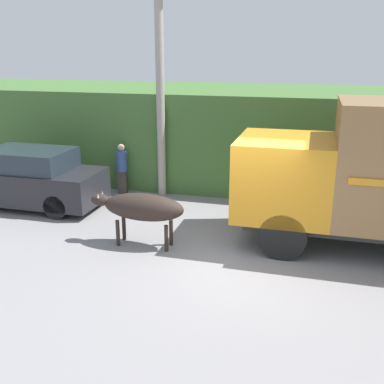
{
  "coord_description": "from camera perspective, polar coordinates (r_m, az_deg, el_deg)",
  "views": [
    {
      "loc": [
        1.39,
        -8.69,
        4.32
      ],
      "look_at": [
        -1.21,
        0.85,
        1.2
      ],
      "focal_mm": 42.0,
      "sensor_mm": 36.0,
      "label": 1
    }
  ],
  "objects": [
    {
      "name": "ground_plane",
      "position": [
        9.81,
        5.56,
        -8.71
      ],
      "size": [
        60.0,
        60.0,
        0.0
      ],
      "primitive_type": "plane",
      "color": "gray"
    },
    {
      "name": "brown_cow",
      "position": [
        10.24,
        -6.41,
        -1.96
      ],
      "size": [
        2.25,
        0.63,
        1.25
      ],
      "rotation": [
        0.0,
        0.0,
        -0.05
      ],
      "color": "#2D231E",
      "rests_on": "ground_plane"
    },
    {
      "name": "building_backdrop",
      "position": [
        15.2,
        -0.71,
        6.51
      ],
      "size": [
        6.15,
        2.7,
        2.81
      ],
      "color": "#C6B793",
      "rests_on": "ground_plane"
    },
    {
      "name": "hillside_embankment",
      "position": [
        15.98,
        10.07,
        7.22
      ],
      "size": [
        32.0,
        5.63,
        3.08
      ],
      "color": "#426B33",
      "rests_on": "ground_plane"
    },
    {
      "name": "pedestrian_on_hill",
      "position": [
        14.15,
        -8.89,
        3.19
      ],
      "size": [
        0.36,
        0.36,
        1.59
      ],
      "rotation": [
        0.0,
        0.0,
        3.28
      ],
      "color": "#38332D",
      "rests_on": "ground_plane"
    },
    {
      "name": "parked_suv",
      "position": [
        13.71,
        -20.14,
        1.57
      ],
      "size": [
        4.36,
        1.75,
        1.67
      ],
      "rotation": [
        0.0,
        0.0,
        -0.05
      ],
      "color": "#232328",
      "rests_on": "ground_plane"
    },
    {
      "name": "utility_pole",
      "position": [
        13.47,
        -4.08,
        13.99
      ],
      "size": [
        0.9,
        0.25,
        6.79
      ],
      "color": "#9E998E",
      "rests_on": "ground_plane"
    }
  ]
}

